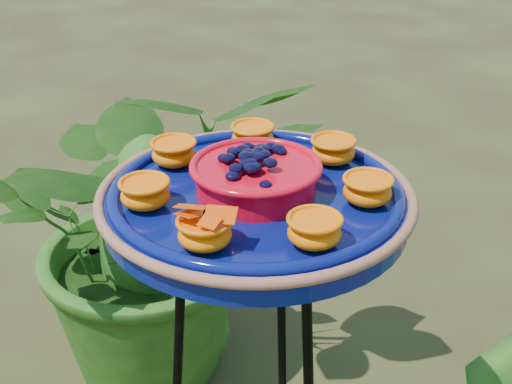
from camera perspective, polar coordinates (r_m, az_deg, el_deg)
feeder_dish at (r=1.00m, az=-0.01°, el=-0.19°), size 0.48×0.48×0.10m
shrub_back_left at (r=1.83m, az=-8.17°, el=-2.32°), size 1.07×1.06×0.90m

